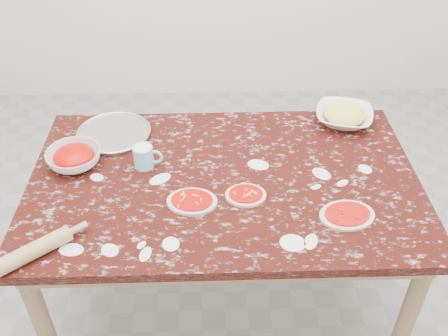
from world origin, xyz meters
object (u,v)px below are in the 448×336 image
pizza_tray (114,133)px  sauce_bowl (74,158)px  worktable (224,193)px  flour_mug (144,156)px  cheese_bowl (344,117)px  rolling_pin (30,252)px

pizza_tray → sauce_bowl: bearing=-120.6°
worktable → flour_mug: bearing=165.2°
worktable → cheese_bowl: cheese_bowl is taller
pizza_tray → sauce_bowl: (-0.13, -0.22, 0.03)m
pizza_tray → flour_mug: (0.17, -0.24, 0.04)m
pizza_tray → sauce_bowl: size_ratio=1.46×
worktable → cheese_bowl: 0.71m
worktable → pizza_tray: pizza_tray is taller
flour_mug → rolling_pin: bearing=-124.4°
worktable → pizza_tray: (-0.50, 0.33, 0.09)m
pizza_tray → sauce_bowl: 0.26m
sauce_bowl → rolling_pin: (-0.05, -0.52, -0.01)m
worktable → cheese_bowl: (0.58, 0.39, 0.12)m
sauce_bowl → pizza_tray: bearing=59.4°
sauce_bowl → cheese_bowl: size_ratio=0.86×
flour_mug → pizza_tray: bearing=124.8°
worktable → rolling_pin: size_ratio=5.52×
sauce_bowl → cheese_bowl: sauce_bowl is taller
flour_mug → sauce_bowl: bearing=176.8°
pizza_tray → cheese_bowl: bearing=3.6°
rolling_pin → flour_mug: bearing=55.6°
sauce_bowl → rolling_pin: sauce_bowl is taller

